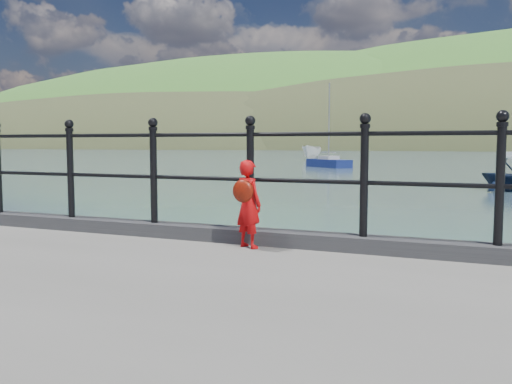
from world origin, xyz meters
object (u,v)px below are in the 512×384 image
at_px(launch_white, 312,153).
at_px(launch_navy, 507,175).
at_px(child, 248,203).
at_px(sailboat_port, 328,163).
at_px(railing, 200,165).

xyz_separation_m(launch_white, launch_navy, (21.14, -40.66, -0.21)).
bearing_deg(launch_white, child, -72.72).
bearing_deg(sailboat_port, railing, -33.89).
bearing_deg(sailboat_port, launch_white, 153.56).
relative_size(launch_white, launch_navy, 1.76).
distance_m(railing, launch_white, 63.56).
bearing_deg(railing, sailboat_port, 103.25).
height_order(child, launch_white, child).
xyz_separation_m(railing, launch_navy, (3.84, 20.49, -1.10)).
bearing_deg(sailboat_port, launch_navy, -13.55).
height_order(launch_navy, sailboat_port, sailboat_port).
distance_m(railing, launch_navy, 20.88).
height_order(child, launch_navy, child).
relative_size(railing, child, 20.38).
bearing_deg(child, launch_navy, -74.97).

